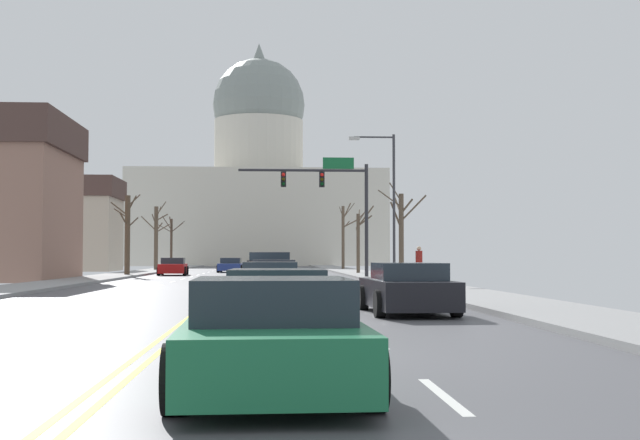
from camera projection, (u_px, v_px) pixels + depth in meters
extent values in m
cube|color=#4E4E53|center=(232.00, 287.00, 37.34)|extent=(14.00, 180.00, 0.06)
cube|color=yellow|center=(229.00, 287.00, 37.34)|extent=(0.10, 176.40, 0.00)
cube|color=yellow|center=(234.00, 287.00, 37.35)|extent=(0.10, 176.40, 0.00)
cube|color=silver|center=(443.00, 395.00, 8.34)|extent=(0.12, 2.20, 0.00)
cube|color=silver|center=(377.00, 342.00, 13.52)|extent=(0.12, 2.20, 0.00)
cube|color=silver|center=(347.00, 318.00, 18.71)|extent=(0.12, 2.20, 0.00)
cube|color=silver|center=(331.00, 304.00, 23.89)|extent=(0.12, 2.20, 0.00)
cube|color=silver|center=(320.00, 296.00, 29.08)|extent=(0.12, 2.20, 0.00)
cube|color=silver|center=(312.00, 289.00, 34.26)|extent=(0.12, 2.20, 0.00)
cube|color=silver|center=(307.00, 285.00, 39.45)|extent=(0.12, 2.20, 0.00)
cube|color=silver|center=(303.00, 282.00, 44.64)|extent=(0.12, 2.20, 0.00)
cube|color=silver|center=(299.00, 279.00, 49.82)|extent=(0.12, 2.20, 0.00)
cube|color=silver|center=(296.00, 277.00, 55.01)|extent=(0.12, 2.20, 0.00)
cube|color=silver|center=(294.00, 275.00, 60.19)|extent=(0.12, 2.20, 0.00)
cube|color=silver|center=(292.00, 273.00, 65.38)|extent=(0.12, 2.20, 0.00)
cube|color=silver|center=(291.00, 272.00, 70.56)|extent=(0.12, 2.20, 0.00)
cube|color=silver|center=(289.00, 271.00, 75.75)|extent=(0.12, 2.20, 0.00)
cube|color=silver|center=(288.00, 270.00, 80.94)|extent=(0.12, 2.20, 0.00)
cube|color=silver|center=(287.00, 269.00, 86.12)|extent=(0.12, 2.20, 0.00)
cube|color=silver|center=(286.00, 268.00, 91.31)|extent=(0.12, 2.20, 0.00)
cube|color=silver|center=(285.00, 268.00, 96.49)|extent=(0.12, 2.20, 0.00)
cube|color=silver|center=(284.00, 267.00, 101.68)|extent=(0.12, 2.20, 0.00)
cube|color=silver|center=(34.00, 319.00, 18.28)|extent=(0.12, 2.20, 0.00)
cube|color=silver|center=(86.00, 305.00, 23.47)|extent=(0.12, 2.20, 0.00)
cube|color=silver|center=(119.00, 296.00, 28.66)|extent=(0.12, 2.20, 0.00)
cube|color=silver|center=(143.00, 290.00, 33.84)|extent=(0.12, 2.20, 0.00)
cube|color=silver|center=(160.00, 285.00, 39.03)|extent=(0.12, 2.20, 0.00)
cube|color=silver|center=(172.00, 282.00, 44.21)|extent=(0.12, 2.20, 0.00)
cube|color=silver|center=(183.00, 279.00, 49.40)|extent=(0.12, 2.20, 0.00)
cube|color=silver|center=(191.00, 277.00, 54.58)|extent=(0.12, 2.20, 0.00)
cube|color=silver|center=(198.00, 275.00, 59.77)|extent=(0.12, 2.20, 0.00)
cube|color=silver|center=(204.00, 273.00, 64.96)|extent=(0.12, 2.20, 0.00)
cube|color=silver|center=(209.00, 272.00, 70.14)|extent=(0.12, 2.20, 0.00)
cube|color=silver|center=(213.00, 271.00, 75.33)|extent=(0.12, 2.20, 0.00)
cube|color=silver|center=(217.00, 270.00, 80.51)|extent=(0.12, 2.20, 0.00)
cube|color=silver|center=(220.00, 269.00, 85.70)|extent=(0.12, 2.20, 0.00)
cube|color=silver|center=(223.00, 268.00, 90.88)|extent=(0.12, 2.20, 0.00)
cube|color=silver|center=(225.00, 268.00, 96.07)|extent=(0.12, 2.20, 0.00)
cube|color=silver|center=(228.00, 267.00, 101.26)|extent=(0.12, 2.20, 0.00)
cube|color=gray|center=(417.00, 285.00, 37.86)|extent=(3.00, 180.00, 0.14)
cube|color=gray|center=(41.00, 286.00, 36.83)|extent=(3.00, 180.00, 0.14)
cylinder|color=#28282D|center=(366.00, 220.00, 50.17)|extent=(0.22, 0.22, 6.86)
cylinder|color=#28282D|center=(303.00, 170.00, 50.06)|extent=(7.80, 0.16, 0.16)
cube|color=black|center=(322.00, 180.00, 50.11)|extent=(0.32, 0.28, 0.92)
sphere|color=red|center=(322.00, 175.00, 49.96)|extent=(0.22, 0.22, 0.22)
sphere|color=#332B05|center=(322.00, 179.00, 49.95)|extent=(0.22, 0.22, 0.22)
sphere|color=black|center=(322.00, 184.00, 49.94)|extent=(0.22, 0.22, 0.22)
cube|color=black|center=(283.00, 179.00, 49.97)|extent=(0.32, 0.28, 0.92)
sphere|color=red|center=(283.00, 175.00, 49.82)|extent=(0.22, 0.22, 0.22)
sphere|color=#332B05|center=(283.00, 179.00, 49.81)|extent=(0.22, 0.22, 0.22)
sphere|color=black|center=(283.00, 184.00, 49.80)|extent=(0.22, 0.22, 0.22)
cube|color=#146033|center=(338.00, 163.00, 50.23)|extent=(1.90, 0.06, 0.70)
cylinder|color=#333338|center=(394.00, 207.00, 43.02)|extent=(0.14, 0.14, 7.63)
cylinder|color=#333338|center=(374.00, 137.00, 43.12)|extent=(2.09, 0.09, 0.09)
cube|color=#B2B2AD|center=(354.00, 138.00, 43.05)|extent=(0.56, 0.24, 0.16)
cube|color=beige|center=(258.00, 220.00, 121.05)|extent=(35.68, 22.48, 13.27)
cylinder|color=beige|center=(259.00, 148.00, 121.51)|extent=(13.05, 13.05, 8.08)
sphere|color=gray|center=(259.00, 105.00, 121.79)|extent=(13.57, 13.57, 13.57)
cone|color=gray|center=(259.00, 51.00, 122.13)|extent=(1.80, 1.80, 2.40)
cube|color=black|center=(274.00, 273.00, 44.97)|extent=(1.92, 4.54, 0.59)
cube|color=#232D38|center=(274.00, 264.00, 44.63)|extent=(1.61, 2.02, 0.39)
cylinder|color=black|center=(258.00, 275.00, 46.26)|extent=(0.24, 0.65, 0.64)
cylinder|color=black|center=(289.00, 275.00, 46.43)|extent=(0.24, 0.65, 0.64)
cylinder|color=black|center=(259.00, 276.00, 43.50)|extent=(0.24, 0.65, 0.64)
cylinder|color=black|center=(292.00, 276.00, 43.68)|extent=(0.24, 0.65, 0.64)
cube|color=black|center=(270.00, 273.00, 38.73)|extent=(2.15, 5.68, 0.76)
cube|color=#1E2833|center=(270.00, 258.00, 39.55)|extent=(1.93, 1.95, 0.59)
cube|color=black|center=(269.00, 263.00, 35.99)|extent=(1.90, 0.13, 0.22)
cylinder|color=black|center=(249.00, 276.00, 40.37)|extent=(0.29, 0.80, 0.80)
cylinder|color=black|center=(291.00, 276.00, 40.46)|extent=(0.29, 0.80, 0.80)
cylinder|color=black|center=(246.00, 278.00, 36.98)|extent=(0.29, 0.80, 0.80)
cylinder|color=black|center=(292.00, 278.00, 37.08)|extent=(0.29, 0.80, 0.80)
cube|color=#B71414|center=(273.00, 279.00, 32.51)|extent=(1.93, 4.29, 0.70)
cube|color=#232D38|center=(273.00, 265.00, 32.24)|extent=(1.65, 2.16, 0.39)
cylinder|color=black|center=(250.00, 282.00, 33.73)|extent=(0.24, 0.65, 0.64)
cylinder|color=black|center=(294.00, 282.00, 33.89)|extent=(0.24, 0.65, 0.64)
cylinder|color=black|center=(250.00, 285.00, 31.12)|extent=(0.24, 0.65, 0.64)
cylinder|color=black|center=(298.00, 284.00, 31.28)|extent=(0.24, 0.65, 0.64)
cube|color=#9EA3A8|center=(271.00, 286.00, 25.57)|extent=(2.02, 4.76, 0.61)
cube|color=#232D38|center=(271.00, 269.00, 25.30)|extent=(1.70, 2.06, 0.45)
cylinder|color=black|center=(245.00, 289.00, 27.00)|extent=(0.24, 0.65, 0.64)
cylinder|color=black|center=(301.00, 289.00, 27.04)|extent=(0.24, 0.65, 0.64)
cylinder|color=black|center=(238.00, 293.00, 24.09)|extent=(0.24, 0.65, 0.64)
cylinder|color=black|center=(301.00, 293.00, 24.13)|extent=(0.24, 0.65, 0.64)
cube|color=black|center=(407.00, 293.00, 20.20)|extent=(1.88, 4.46, 0.66)
cube|color=#232D38|center=(409.00, 271.00, 19.98)|extent=(1.61, 2.05, 0.42)
cylinder|color=black|center=(363.00, 298.00, 21.48)|extent=(0.23, 0.64, 0.64)
cylinder|color=black|center=(430.00, 297.00, 21.63)|extent=(0.23, 0.64, 0.64)
cylinder|color=black|center=(380.00, 304.00, 18.75)|extent=(0.23, 0.64, 0.64)
cylinder|color=black|center=(456.00, 303.00, 18.90)|extent=(0.23, 0.64, 0.64)
cube|color=#1E7247|center=(278.00, 311.00, 14.29)|extent=(1.92, 4.48, 0.60)
cube|color=#232D38|center=(278.00, 281.00, 14.19)|extent=(1.66, 2.12, 0.42)
cylinder|color=black|center=(230.00, 313.00, 15.62)|extent=(0.23, 0.64, 0.64)
cylinder|color=black|center=(327.00, 313.00, 15.70)|extent=(0.23, 0.64, 0.64)
cylinder|color=black|center=(218.00, 326.00, 12.87)|extent=(0.23, 0.64, 0.64)
cylinder|color=black|center=(336.00, 325.00, 12.95)|extent=(0.23, 0.64, 0.64)
cube|color=#1E7247|center=(271.00, 346.00, 8.77)|extent=(1.89, 4.46, 0.59)
cube|color=#232D38|center=(272.00, 299.00, 8.45)|extent=(1.61, 1.90, 0.44)
cylinder|color=black|center=(195.00, 346.00, 10.05)|extent=(0.24, 0.65, 0.64)
cylinder|color=black|center=(340.00, 344.00, 10.20)|extent=(0.24, 0.65, 0.64)
cylinder|color=black|center=(175.00, 379.00, 7.32)|extent=(0.24, 0.65, 0.64)
cylinder|color=black|center=(373.00, 377.00, 7.47)|extent=(0.24, 0.65, 0.64)
cube|color=#B71414|center=(173.00, 268.00, 58.99)|extent=(1.96, 4.35, 0.66)
cube|color=#232D38|center=(173.00, 261.00, 59.12)|extent=(1.66, 2.18, 0.44)
cylinder|color=black|center=(184.00, 271.00, 57.75)|extent=(0.24, 0.65, 0.64)
cylinder|color=black|center=(159.00, 271.00, 57.57)|extent=(0.24, 0.65, 0.64)
cylinder|color=black|center=(187.00, 270.00, 60.39)|extent=(0.24, 0.65, 0.64)
cylinder|color=black|center=(162.00, 270.00, 60.21)|extent=(0.24, 0.65, 0.64)
cube|color=navy|center=(231.00, 267.00, 69.36)|extent=(1.98, 4.64, 0.59)
cube|color=#232D38|center=(231.00, 261.00, 69.60)|extent=(1.69, 2.11, 0.47)
cylinder|color=black|center=(241.00, 269.00, 67.97)|extent=(0.24, 0.65, 0.64)
cylinder|color=black|center=(218.00, 269.00, 67.90)|extent=(0.24, 0.65, 0.64)
cylinder|color=black|center=(243.00, 268.00, 70.81)|extent=(0.24, 0.65, 0.64)
cylinder|color=black|center=(221.00, 268.00, 70.74)|extent=(0.24, 0.65, 0.64)
cube|color=#B2A38E|center=(45.00, 235.00, 75.14)|extent=(12.93, 7.30, 6.65)
cube|color=#47332D|center=(45.00, 188.00, 75.32)|extent=(13.45, 7.59, 1.84)
cylinder|color=brown|center=(343.00, 237.00, 79.09)|extent=(0.29, 0.29, 6.03)
cylinder|color=brown|center=(341.00, 212.00, 78.33)|extent=(0.56, 1.74, 0.98)
cylinder|color=brown|center=(346.00, 225.00, 79.71)|extent=(0.82, 1.20, 0.84)
cylinder|color=brown|center=(347.00, 211.00, 79.49)|extent=(0.92, 0.69, 1.66)
cylinder|color=brown|center=(351.00, 223.00, 78.96)|extent=(1.51, 0.58, 0.83)
cylinder|color=brown|center=(349.00, 211.00, 79.14)|extent=(1.16, 0.26, 1.49)
cylinder|color=brown|center=(156.00, 238.00, 74.55)|extent=(0.36, 0.36, 5.72)
cylinder|color=brown|center=(161.00, 209.00, 74.68)|extent=(0.94, 0.13, 1.34)
cylinder|color=brown|center=(154.00, 220.00, 73.99)|extent=(0.29, 1.33, 1.05)
cylinder|color=brown|center=(163.00, 228.00, 74.70)|extent=(1.24, 0.25, 0.81)
cylinder|color=brown|center=(162.00, 217.00, 75.10)|extent=(1.01, 0.99, 0.71)
cylinder|color=brown|center=(149.00, 224.00, 74.60)|extent=(1.43, 0.15, 1.39)
cylinder|color=brown|center=(159.00, 227.00, 74.89)|extent=(0.59, 0.68, 0.84)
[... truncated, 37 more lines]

